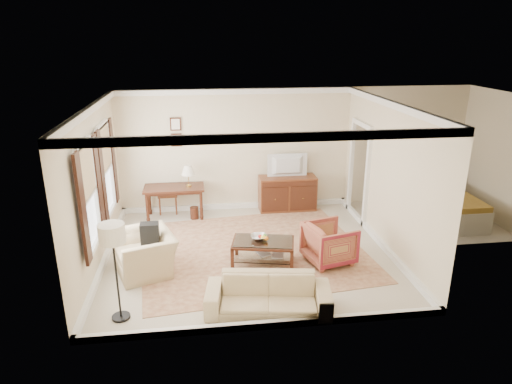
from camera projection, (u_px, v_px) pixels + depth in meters
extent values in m
cube|color=beige|center=(248.00, 253.00, 8.96)|extent=(5.50, 5.00, 0.01)
cube|color=white|center=(247.00, 104.00, 8.01)|extent=(5.50, 5.00, 0.01)
cube|color=beige|center=(236.00, 150.00, 10.83)|extent=(5.50, 0.01, 2.90)
cube|color=beige|center=(268.00, 239.00, 6.14)|extent=(5.50, 0.01, 2.90)
cube|color=beige|center=(95.00, 189.00, 8.15)|extent=(0.01, 5.00, 2.90)
cube|color=beige|center=(388.00, 177.00, 8.82)|extent=(0.01, 5.00, 2.90)
cube|color=beige|center=(424.00, 220.00, 10.56)|extent=(3.00, 2.70, 0.01)
cube|color=beige|center=(495.00, 157.00, 10.27)|extent=(0.01, 2.70, 2.90)
cube|color=brown|center=(253.00, 250.00, 9.04)|extent=(4.66, 4.12, 0.01)
cube|color=#3D1C11|center=(174.00, 188.00, 10.47)|extent=(1.37, 0.68, 0.05)
cylinder|color=#3D1C11|center=(147.00, 208.00, 10.27)|extent=(0.07, 0.07, 0.70)
cylinder|color=#3D1C11|center=(201.00, 206.00, 10.42)|extent=(0.07, 0.07, 0.70)
cylinder|color=#3D1C11|center=(149.00, 200.00, 10.77)|extent=(0.07, 0.07, 0.70)
cylinder|color=#3D1C11|center=(201.00, 198.00, 10.91)|extent=(0.07, 0.07, 0.70)
cube|color=brown|center=(287.00, 193.00, 11.04)|extent=(1.36, 0.52, 0.84)
imported|color=black|center=(288.00, 159.00, 10.74)|extent=(0.90, 0.52, 0.12)
cube|color=#3D1C11|center=(263.00, 243.00, 8.38)|extent=(1.24, 0.89, 0.04)
cube|color=silver|center=(263.00, 241.00, 8.37)|extent=(1.17, 0.81, 0.01)
cube|color=silver|center=(263.00, 256.00, 8.47)|extent=(1.15, 0.79, 0.02)
cube|color=#3D1C11|center=(232.00, 260.00, 8.21)|extent=(0.07, 0.07, 0.44)
cube|color=#3D1C11|center=(292.00, 262.00, 8.12)|extent=(0.07, 0.07, 0.44)
cube|color=#3D1C11|center=(237.00, 245.00, 8.78)|extent=(0.07, 0.07, 0.44)
cube|color=#3D1C11|center=(292.00, 247.00, 8.69)|extent=(0.07, 0.07, 0.44)
imported|color=silver|center=(259.00, 236.00, 8.41)|extent=(0.42, 0.42, 0.10)
imported|color=brown|center=(258.00, 254.00, 8.49)|extent=(0.28, 0.13, 0.38)
imported|color=brown|center=(272.00, 255.00, 8.48)|extent=(0.28, 0.09, 0.38)
imported|color=maroon|center=(329.00, 241.00, 8.47)|extent=(0.94, 0.98, 0.84)
imported|color=#CAB188|center=(145.00, 247.00, 8.11)|extent=(1.05, 1.29, 0.97)
cube|color=black|center=(150.00, 232.00, 8.10)|extent=(0.29, 0.37, 0.40)
imported|color=#CAB188|center=(268.00, 290.00, 6.95)|extent=(1.97, 0.84, 0.75)
cylinder|color=black|center=(121.00, 317.00, 6.89)|extent=(0.27, 0.27, 0.04)
cylinder|color=black|center=(117.00, 279.00, 6.68)|extent=(0.03, 0.03, 1.29)
cylinder|color=silver|center=(112.00, 233.00, 6.44)|extent=(0.38, 0.38, 0.28)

